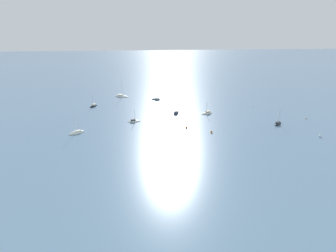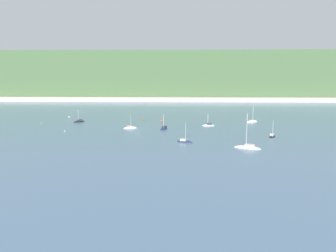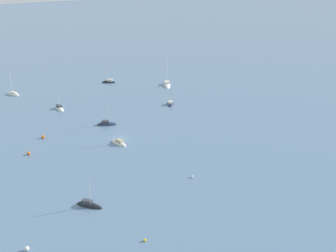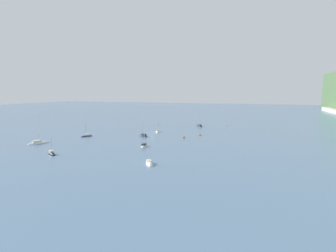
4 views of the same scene
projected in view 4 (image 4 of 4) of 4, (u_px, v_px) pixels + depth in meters
name	position (u px, v px, depth m)	size (l,w,h in m)	color
ground_plane	(152.00, 133.00, 126.00)	(600.00, 600.00, 0.00)	slate
sailboat_0	(143.00, 136.00, 116.16)	(4.01, 5.95, 6.76)	#232D4C
sailboat_1	(149.00, 164.00, 72.58)	(6.02, 4.48, 8.28)	white
sailboat_2	(144.00, 146.00, 95.67)	(5.55, 2.28, 5.92)	white
sailboat_3	(157.00, 132.00, 128.79)	(5.75, 3.41, 6.30)	white
sailboat_4	(52.00, 154.00, 83.49)	(4.00, 5.09, 6.70)	black
sailboat_5	(199.00, 126.00, 148.18)	(5.18, 5.02, 6.91)	black
sailboat_6	(87.00, 136.00, 116.19)	(5.84, 4.04, 7.40)	#232D4C
sailboat_7	(39.00, 143.00, 100.70)	(8.52, 5.35, 11.64)	silver
mooring_buoy_0	(226.00, 125.00, 152.49)	(0.84, 0.84, 0.84)	white
mooring_buoy_1	(196.00, 123.00, 164.20)	(0.51, 0.51, 0.51)	yellow
mooring_buoy_2	(159.00, 125.00, 154.16)	(0.55, 0.55, 0.55)	white
mooring_buoy_3	(184.00, 137.00, 112.22)	(0.88, 0.88, 0.88)	orange
mooring_buoy_4	(200.00, 135.00, 118.74)	(0.80, 0.80, 0.80)	orange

